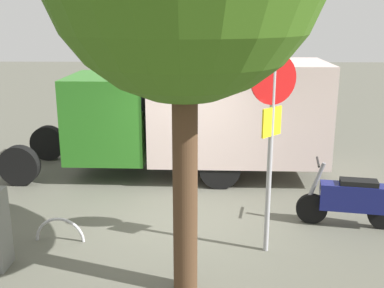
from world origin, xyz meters
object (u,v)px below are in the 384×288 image
Objects in this scene: motorcycle at (350,199)px; bike_rack_hoop at (60,241)px; stop_sign at (272,124)px; box_truck_near at (194,111)px.

motorcycle reaches higher than bike_rack_hoop.
motorcycle is 0.57× the size of stop_sign.
box_truck_near reaches higher than motorcycle.
box_truck_near is at bearing -121.94° from bike_rack_hoop.
stop_sign reaches higher than bike_rack_hoop.
box_truck_near reaches higher than bike_rack_hoop.
motorcycle is at bearing -172.36° from bike_rack_hoop.
stop_sign is at bearing 175.45° from bike_rack_hoop.
box_truck_near is 8.65× the size of bike_rack_hoop.
bike_rack_hoop is (5.06, 0.68, -0.52)m from motorcycle.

